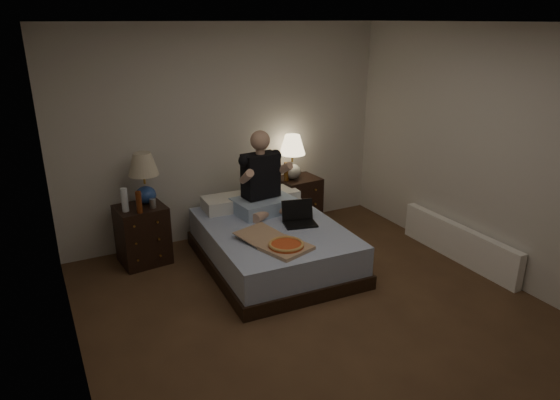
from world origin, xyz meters
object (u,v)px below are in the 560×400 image
beer_bottle_right (286,172)px  water_bottle (125,200)px  pizza_box (286,246)px  lamp_left (144,178)px  beer_bottle_left (139,202)px  person (263,173)px  radiator (458,243)px  bed (273,245)px  nightstand_left (143,235)px  lamp_right (292,157)px  soda_can (153,203)px  laptop (300,214)px  nightstand_right (298,201)px

beer_bottle_right → water_bottle: bearing=-174.7°
pizza_box → water_bottle: bearing=118.1°
lamp_left → pizza_box: size_ratio=0.74×
beer_bottle_left → person: bearing=-4.2°
water_bottle → pizza_box: (1.24, -1.21, -0.28)m
radiator → bed: bearing=155.7°
nightstand_left → person: (1.32, -0.28, 0.59)m
bed → pizza_box: size_ratio=2.36×
lamp_right → radiator: lamp_right is taller
beer_bottle_left → person: (1.36, -0.10, 0.15)m
lamp_left → pizza_box: 1.73m
radiator → person: bearing=144.2°
radiator → soda_can: bearing=153.9°
lamp_right → laptop: (-0.43, -0.96, -0.34)m
lamp_left → laptop: (1.41, -0.89, -0.36)m
soda_can → radiator: size_ratio=0.06×
nightstand_right → beer_bottle_right: 0.47m
beer_bottle_left → beer_bottle_right: bearing=8.9°
beer_bottle_right → radiator: 2.16m
nightstand_left → beer_bottle_right: 1.88m
person → radiator: person is taller
lamp_left → lamp_right: lamp_left is taller
bed → nightstand_right: (0.79, 0.86, 0.09)m
lamp_left → laptop: 1.70m
beer_bottle_left → pizza_box: bearing=-44.4°
bed → nightstand_right: bearing=49.8°
nightstand_left → radiator: nightstand_left is taller
radiator → laptop: bearing=154.9°
laptop → radiator: bearing=-11.3°
radiator → nightstand_left: bearing=153.4°
beer_bottle_left → person: size_ratio=0.25×
nightstand_right → laptop: (-0.52, -0.96, 0.25)m
bed → beer_bottle_right: (0.60, 0.83, 0.52)m
bed → beer_bottle_right: 1.15m
bed → nightstand_left: nightstand_left is taller
laptop → pizza_box: laptop is taller
nightstand_left → lamp_right: (1.93, 0.15, 0.59)m
beer_bottle_left → pizza_box: 1.59m
water_bottle → nightstand_left: bearing=22.3°
bed → person: size_ratio=1.93×
nightstand_left → water_bottle: bearing=-163.6°
soda_can → nightstand_right: bearing=7.3°
bed → lamp_left: lamp_left is taller
nightstand_right → soda_can: size_ratio=6.32×
bed → water_bottle: bearing=157.6°
nightstand_left → lamp_right: bearing=-1.4°
person → pizza_box: size_ratio=1.22×
soda_can → laptop: bearing=-27.3°
lamp_right → soda_can: (-1.81, -0.24, -0.22)m
pizza_box → radiator: size_ratio=0.47×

